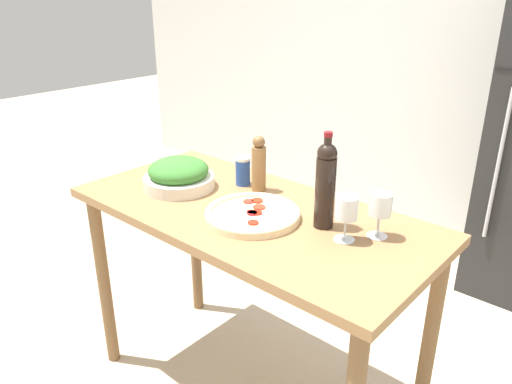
# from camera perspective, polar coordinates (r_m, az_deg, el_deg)

# --- Properties ---
(wall_back) EXTENTS (6.40, 0.09, 2.60)m
(wall_back) POSITION_cam_1_polar(r_m,az_deg,el_deg) (3.59, 23.22, 14.92)
(wall_back) COLOR silver
(wall_back) RESTS_ON ground_plane
(prep_counter) EXTENTS (1.41, 0.68, 0.90)m
(prep_counter) POSITION_cam_1_polar(r_m,az_deg,el_deg) (1.94, -0.66, -5.32)
(prep_counter) COLOR olive
(prep_counter) RESTS_ON ground_plane
(wine_bottle) EXTENTS (0.07, 0.07, 0.34)m
(wine_bottle) POSITION_cam_1_polar(r_m,az_deg,el_deg) (1.71, 7.94, 0.96)
(wine_bottle) COLOR black
(wine_bottle) RESTS_ON prep_counter
(wine_glass_near) EXTENTS (0.08, 0.08, 0.16)m
(wine_glass_near) POSITION_cam_1_polar(r_m,az_deg,el_deg) (1.64, 10.29, -2.06)
(wine_glass_near) COLOR silver
(wine_glass_near) RESTS_ON prep_counter
(wine_glass_far) EXTENTS (0.08, 0.08, 0.16)m
(wine_glass_far) POSITION_cam_1_polar(r_m,az_deg,el_deg) (1.69, 14.01, -1.62)
(wine_glass_far) COLOR silver
(wine_glass_far) RESTS_ON prep_counter
(pepper_mill) EXTENTS (0.06, 0.06, 0.23)m
(pepper_mill) POSITION_cam_1_polar(r_m,az_deg,el_deg) (2.02, 0.32, 3.14)
(pepper_mill) COLOR olive
(pepper_mill) RESTS_ON prep_counter
(salad_bowl) EXTENTS (0.29, 0.29, 0.13)m
(salad_bowl) POSITION_cam_1_polar(r_m,az_deg,el_deg) (2.09, -8.83, 1.94)
(salad_bowl) COLOR silver
(salad_bowl) RESTS_ON prep_counter
(homemade_pizza) EXTENTS (0.35, 0.35, 0.03)m
(homemade_pizza) POSITION_cam_1_polar(r_m,az_deg,el_deg) (1.81, -0.39, -2.53)
(homemade_pizza) COLOR beige
(homemade_pizza) RESTS_ON prep_counter
(salt_canister) EXTENTS (0.06, 0.06, 0.12)m
(salt_canister) POSITION_cam_1_polar(r_m,az_deg,el_deg) (2.09, -1.52, 2.41)
(salt_canister) COLOR #284CA3
(salt_canister) RESTS_ON prep_counter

